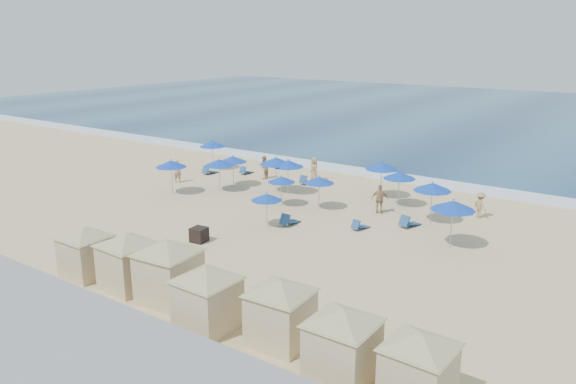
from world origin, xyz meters
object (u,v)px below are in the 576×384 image
object	(u,v)px
umbrella_5	(288,163)
beachgoer_4	(314,169)
cabana_6	(419,359)
umbrella_9	(382,166)
umbrella_2	(233,159)
umbrella_7	(399,175)
cabana_2	(168,263)
beachgoer_3	(480,205)
umbrella_10	(433,187)
umbrella_11	(453,205)
beachgoer_0	(177,171)
beachgoer_1	(264,167)
umbrella_4	(276,161)
umbrella_6	(267,197)
cabana_0	(85,245)
umbrella_12	(281,179)
umbrella_8	(319,180)
trash_bin	(199,235)
cabana_5	(343,335)
beachgoer_2	(380,199)
cabana_1	(128,254)
cabana_4	(281,303)
cabana_3	(207,290)
umbrella_3	(219,162)
umbrella_1	(171,164)
umbrella_0	(212,144)

from	to	relation	value
umbrella_5	beachgoer_4	size ratio (longest dim) A/B	1.36
cabana_6	umbrella_9	size ratio (longest dim) A/B	1.58
umbrella_2	umbrella_7	size ratio (longest dim) A/B	0.98
cabana_2	beachgoer_3	bearing A→B (deg)	68.60
beachgoer_4	umbrella_2	bearing A→B (deg)	-93.63
umbrella_10	umbrella_11	bearing A→B (deg)	-54.13
beachgoer_0	beachgoer_1	bearing A→B (deg)	-164.74
umbrella_11	beachgoer_3	size ratio (longest dim) A/B	1.65
umbrella_4	umbrella_6	xyz separation A→B (m)	(3.90, -6.22, -0.47)
cabana_0	umbrella_6	distance (m)	10.42
umbrella_11	umbrella_12	world-z (taller)	umbrella_11
umbrella_8	beachgoer_1	size ratio (longest dim) A/B	1.23
trash_bin	cabana_0	world-z (taller)	cabana_0
umbrella_4	cabana_5	bearing A→B (deg)	-48.35
umbrella_10	beachgoer_2	distance (m)	3.51
trash_bin	cabana_1	world-z (taller)	cabana_1
umbrella_6	cabana_4	bearing A→B (deg)	-50.68
cabana_3	umbrella_3	bearing A→B (deg)	130.40
umbrella_7	cabana_5	bearing A→B (deg)	-70.95
umbrella_3	cabana_1	bearing A→B (deg)	-62.63
umbrella_5	umbrella_7	world-z (taller)	umbrella_5
umbrella_10	umbrella_12	bearing A→B (deg)	-165.96
umbrella_6	beachgoer_4	size ratio (longest dim) A/B	1.13
cabana_0	cabana_4	bearing A→B (deg)	1.84
umbrella_1	umbrella_7	size ratio (longest dim) A/B	1.03
umbrella_6	beachgoer_3	size ratio (longest dim) A/B	1.30
cabana_2	beachgoer_4	xyz separation A→B (m)	(-5.71, 20.12, -0.75)
umbrella_2	umbrella_3	world-z (taller)	umbrella_3
umbrella_8	umbrella_5	bearing A→B (deg)	153.93
cabana_4	beachgoer_3	bearing A→B (deg)	85.34
cabana_4	umbrella_12	xyz separation A→B (m)	(-9.69, 13.57, 0.25)
umbrella_9	beachgoer_2	size ratio (longest dim) A/B	1.42
beachgoer_0	umbrella_0	bearing A→B (deg)	-110.96
umbrella_3	umbrella_7	size ratio (longest dim) A/B	1.00
umbrella_7	beachgoer_0	size ratio (longest dim) A/B	1.38
umbrella_3	umbrella_9	xyz separation A→B (m)	(10.02, 4.99, 0.15)
trash_bin	cabana_1	bearing A→B (deg)	-82.32
umbrella_8	beachgoer_0	bearing A→B (deg)	-178.15
cabana_3	cabana_4	world-z (taller)	cabana_3
cabana_1	umbrella_5	world-z (taller)	cabana_1
umbrella_0	beachgoer_2	xyz separation A→B (m)	(16.44, -2.90, -1.21)
umbrella_11	cabana_3	bearing A→B (deg)	-108.92
cabana_4	beachgoer_0	size ratio (longest dim) A/B	2.45
umbrella_0	umbrella_9	distance (m)	14.99
cabana_5	umbrella_10	bearing A→B (deg)	101.78
cabana_6	beachgoer_1	world-z (taller)	cabana_6
cabana_2	cabana_6	bearing A→B (deg)	-2.49
umbrella_0	umbrella_3	xyz separation A→B (m)	(4.96, -4.75, -0.04)
cabana_0	umbrella_4	bearing A→B (deg)	94.31
cabana_4	umbrella_9	bearing A→B (deg)	105.62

